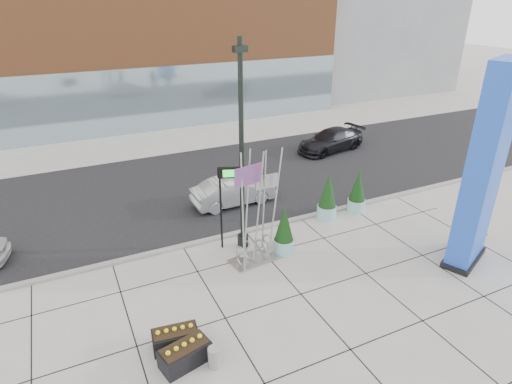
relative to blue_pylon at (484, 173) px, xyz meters
name	(u,v)px	position (x,y,z in m)	size (l,w,h in m)	color
ground	(265,286)	(-8.29, 1.95, -3.92)	(160.00, 160.00, 0.00)	#9E9991
street_asphalt	(187,188)	(-8.29, 11.95, -3.91)	(80.00, 12.00, 0.02)	black
curb_edge	(225,236)	(-8.29, 5.95, -3.86)	(80.00, 0.30, 0.12)	gray
tower_podium	(134,53)	(-7.29, 28.95, 1.58)	(34.00, 10.00, 11.00)	#95522B
tower_glass_front	(151,100)	(-7.29, 24.15, -1.42)	(34.00, 0.60, 5.00)	#8CA5B2
building_grey_parking	(344,4)	(17.71, 33.95, 5.08)	(20.00, 18.00, 18.00)	slate
blue_pylon	(484,173)	(0.00, 0.00, 0.00)	(2.67, 1.97, 8.12)	#0D39CC
lamp_post	(242,170)	(-7.86, 4.95, -0.35)	(0.56, 0.48, 8.72)	black
public_art_sculpture	(256,233)	(-7.82, 3.73, -2.65)	(2.23, 1.29, 4.84)	#B3B6B8
concrete_bollard	(214,358)	(-11.35, -0.86, -3.57)	(0.36, 0.36, 0.71)	gray
overhead_street_sign	(234,177)	(-8.09, 5.21, -0.71)	(1.70, 0.78, 3.74)	black
round_planter_east	(357,192)	(-1.29, 5.55, -2.87)	(0.89, 0.89, 2.22)	#9ACFD0
round_planter_mid	(328,197)	(-3.09, 5.55, -2.80)	(0.95, 0.95, 2.37)	#9ACFD0
round_planter_west	(284,231)	(-6.49, 3.75, -2.87)	(0.89, 0.89, 2.22)	#9ACFD0
box_planter_north	(175,338)	(-12.16, 0.42, -3.57)	(1.49, 0.88, 0.77)	black
box_planter_south	(185,354)	(-12.09, -0.37, -3.55)	(1.62, 1.07, 0.82)	black
car_silver_mid	(234,191)	(-6.62, 8.93, -3.20)	(1.53, 4.40, 1.45)	#A6AAAE
car_dark_east	(331,140)	(2.81, 13.81, -3.17)	(2.10, 5.17, 1.50)	black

